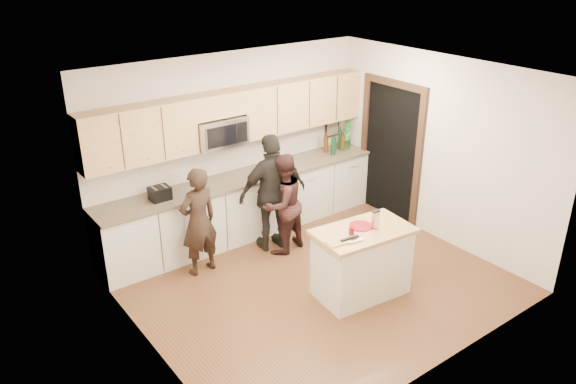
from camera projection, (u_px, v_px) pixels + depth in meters
floor at (316, 282)px, 7.35m from camera, size 4.50×4.50×0.00m
room_shell at (319, 158)px, 6.65m from camera, size 4.52×4.02×2.71m
back_cabinetry at (245, 205)px, 8.39m from camera, size 4.50×0.66×0.94m
upper_cabinetry at (238, 114)px, 7.96m from camera, size 4.50×0.33×0.75m
microwave at (219, 132)px, 7.83m from camera, size 0.76×0.41×0.40m
doorway at (391, 146)px, 8.76m from camera, size 0.06×1.25×2.20m
framed_picture at (332, 125)px, 9.35m from camera, size 0.30×0.03×0.38m
dish_towel at (192, 206)px, 7.60m from camera, size 0.34×0.60×0.48m
island at (362, 262)px, 6.93m from camera, size 1.26×0.82×0.90m
red_plate at (361, 226)px, 6.83m from camera, size 0.28×0.28×0.02m
box_grater at (376, 219)px, 6.73m from camera, size 0.10×0.06×0.22m
drink_glass at (351, 231)px, 6.62m from camera, size 0.07×0.07×0.10m
cutting_board at (339, 242)px, 6.45m from camera, size 0.29×0.18×0.02m
tongs at (350, 238)px, 6.50m from camera, size 0.26×0.06×0.02m
knife at (356, 241)px, 6.46m from camera, size 0.21×0.05×0.01m
toaster at (160, 193)px, 7.43m from camera, size 0.27×0.22×0.18m
bottle_cluster at (338, 140)px, 9.15m from camera, size 0.54×0.24×0.39m
orchid at (346, 135)px, 9.24m from camera, size 0.33×0.33×0.47m
woman_left at (199, 222)px, 7.29m from camera, size 0.57×0.41×1.49m
woman_center at (282, 204)px, 7.82m from camera, size 0.81×0.69×1.46m
woman_right at (273, 193)px, 7.86m from camera, size 1.06×0.58×1.71m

